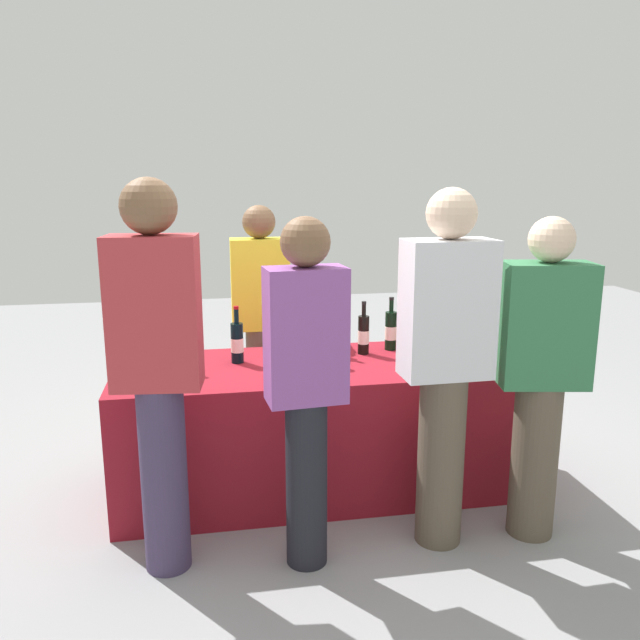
{
  "coord_description": "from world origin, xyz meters",
  "views": [
    {
      "loc": [
        -0.6,
        -3.37,
        1.76
      ],
      "look_at": [
        0.0,
        0.0,
        0.99
      ],
      "focal_mm": 35.78,
      "sensor_mm": 36.0,
      "label": 1
    }
  ],
  "objects_px": {
    "wine_glass_0": "(335,348)",
    "guest_2": "(445,358)",
    "wine_bottle_6": "(446,331)",
    "wine_glass_2": "(451,344)",
    "wine_bottle_0": "(172,345)",
    "guest_3": "(541,371)",
    "wine_glass_1": "(421,351)",
    "guest_0": "(158,363)",
    "guest_1": "(306,381)",
    "wine_bottle_5": "(412,332)",
    "wine_bottle_4": "(391,330)",
    "wine_bottle_1": "(237,342)",
    "wine_bottle_3": "(364,334)",
    "server_pouring": "(261,316)",
    "wine_bottle_2": "(326,335)"
  },
  "relations": [
    {
      "from": "wine_bottle_4",
      "to": "wine_glass_2",
      "type": "bearing_deg",
      "value": -50.48
    },
    {
      "from": "wine_glass_0",
      "to": "wine_bottle_3",
      "type": "bearing_deg",
      "value": 46.92
    },
    {
      "from": "wine_bottle_6",
      "to": "guest_0",
      "type": "bearing_deg",
      "value": -152.66
    },
    {
      "from": "guest_1",
      "to": "guest_2",
      "type": "distance_m",
      "value": 0.67
    },
    {
      "from": "server_pouring",
      "to": "guest_0",
      "type": "height_order",
      "value": "guest_0"
    },
    {
      "from": "wine_glass_0",
      "to": "guest_0",
      "type": "relative_size",
      "value": 0.08
    },
    {
      "from": "wine_bottle_4",
      "to": "wine_glass_1",
      "type": "bearing_deg",
      "value": -81.66
    },
    {
      "from": "wine_bottle_6",
      "to": "guest_1",
      "type": "bearing_deg",
      "value": -137.38
    },
    {
      "from": "wine_bottle_6",
      "to": "wine_glass_2",
      "type": "distance_m",
      "value": 0.31
    },
    {
      "from": "wine_bottle_0",
      "to": "guest_1",
      "type": "height_order",
      "value": "guest_1"
    },
    {
      "from": "wine_bottle_5",
      "to": "guest_2",
      "type": "height_order",
      "value": "guest_2"
    },
    {
      "from": "wine_bottle_2",
      "to": "wine_glass_1",
      "type": "relative_size",
      "value": 2.33
    },
    {
      "from": "wine_bottle_4",
      "to": "wine_bottle_1",
      "type": "bearing_deg",
      "value": -172.92
    },
    {
      "from": "wine_bottle_3",
      "to": "wine_glass_0",
      "type": "relative_size",
      "value": 2.18
    },
    {
      "from": "wine_glass_0",
      "to": "guest_2",
      "type": "bearing_deg",
      "value": -54.95
    },
    {
      "from": "wine_glass_0",
      "to": "guest_1",
      "type": "height_order",
      "value": "guest_1"
    },
    {
      "from": "wine_bottle_3",
      "to": "wine_bottle_6",
      "type": "distance_m",
      "value": 0.53
    },
    {
      "from": "wine_bottle_0",
      "to": "guest_3",
      "type": "relative_size",
      "value": 0.22
    },
    {
      "from": "wine_glass_1",
      "to": "guest_0",
      "type": "xyz_separation_m",
      "value": [
        -1.36,
        -0.48,
        0.14
      ]
    },
    {
      "from": "wine_bottle_3",
      "to": "wine_glass_0",
      "type": "distance_m",
      "value": 0.32
    },
    {
      "from": "wine_glass_0",
      "to": "wine_glass_1",
      "type": "bearing_deg",
      "value": -11.61
    },
    {
      "from": "wine_bottle_1",
      "to": "wine_bottle_4",
      "type": "height_order",
      "value": "wine_bottle_1"
    },
    {
      "from": "server_pouring",
      "to": "guest_0",
      "type": "bearing_deg",
      "value": 68.69
    },
    {
      "from": "wine_glass_0",
      "to": "wine_glass_1",
      "type": "height_order",
      "value": "wine_glass_0"
    },
    {
      "from": "wine_bottle_0",
      "to": "wine_glass_1",
      "type": "height_order",
      "value": "wine_bottle_0"
    },
    {
      "from": "wine_bottle_0",
      "to": "wine_bottle_4",
      "type": "relative_size",
      "value": 1.06
    },
    {
      "from": "guest_3",
      "to": "guest_0",
      "type": "bearing_deg",
      "value": -170.48
    },
    {
      "from": "wine_bottle_1",
      "to": "guest_2",
      "type": "distance_m",
      "value": 1.21
    },
    {
      "from": "wine_bottle_4",
      "to": "wine_glass_2",
      "type": "distance_m",
      "value": 0.41
    },
    {
      "from": "wine_glass_1",
      "to": "wine_glass_2",
      "type": "bearing_deg",
      "value": 21.99
    },
    {
      "from": "wine_glass_1",
      "to": "guest_1",
      "type": "distance_m",
      "value": 0.91
    },
    {
      "from": "guest_0",
      "to": "guest_2",
      "type": "xyz_separation_m",
      "value": [
        1.3,
        -0.01,
        -0.04
      ]
    },
    {
      "from": "wine_glass_0",
      "to": "wine_bottle_0",
      "type": "bearing_deg",
      "value": 169.46
    },
    {
      "from": "wine_bottle_1",
      "to": "guest_0",
      "type": "bearing_deg",
      "value": -116.46
    },
    {
      "from": "wine_bottle_4",
      "to": "guest_3",
      "type": "xyz_separation_m",
      "value": [
        0.49,
        -0.9,
        -0.01
      ]
    },
    {
      "from": "wine_bottle_3",
      "to": "wine_glass_2",
      "type": "relative_size",
      "value": 2.17
    },
    {
      "from": "guest_1",
      "to": "guest_0",
      "type": "bearing_deg",
      "value": 167.65
    },
    {
      "from": "wine_bottle_1",
      "to": "wine_bottle_3",
      "type": "xyz_separation_m",
      "value": [
        0.74,
        0.05,
        -0.0
      ]
    },
    {
      "from": "wine_bottle_3",
      "to": "wine_bottle_4",
      "type": "distance_m",
      "value": 0.19
    },
    {
      "from": "wine_bottle_2",
      "to": "guest_0",
      "type": "distance_m",
      "value": 1.24
    },
    {
      "from": "wine_bottle_5",
      "to": "wine_glass_2",
      "type": "height_order",
      "value": "wine_bottle_5"
    },
    {
      "from": "wine_bottle_6",
      "to": "wine_bottle_1",
      "type": "bearing_deg",
      "value": -175.71
    },
    {
      "from": "wine_bottle_0",
      "to": "guest_2",
      "type": "height_order",
      "value": "guest_2"
    },
    {
      "from": "wine_bottle_1",
      "to": "wine_bottle_3",
      "type": "distance_m",
      "value": 0.74
    },
    {
      "from": "wine_glass_2",
      "to": "guest_2",
      "type": "distance_m",
      "value": 0.63
    },
    {
      "from": "wine_bottle_5",
      "to": "wine_glass_0",
      "type": "bearing_deg",
      "value": -155.25
    },
    {
      "from": "wine_bottle_3",
      "to": "guest_0",
      "type": "xyz_separation_m",
      "value": [
        -1.12,
        -0.81,
        0.12
      ]
    },
    {
      "from": "wine_bottle_6",
      "to": "server_pouring",
      "type": "bearing_deg",
      "value": 154.09
    },
    {
      "from": "guest_2",
      "to": "wine_bottle_3",
      "type": "bearing_deg",
      "value": 101.57
    },
    {
      "from": "server_pouring",
      "to": "guest_1",
      "type": "xyz_separation_m",
      "value": [
        0.07,
        -1.45,
        0.02
      ]
    }
  ]
}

